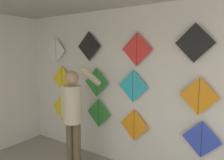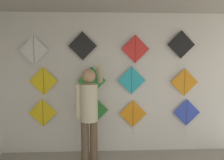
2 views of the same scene
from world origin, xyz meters
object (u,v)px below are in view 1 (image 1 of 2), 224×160
Objects in this scene: kite_4 at (62,79)px; kite_11 at (195,43)px; kite_0 at (62,107)px; kite_7 at (199,96)px; shopkeeper at (73,111)px; kite_3 at (201,142)px; kite_1 at (99,113)px; kite_10 at (137,49)px; kite_6 at (133,86)px; kite_2 at (134,127)px; kite_8 at (56,50)px; kite_9 at (89,46)px; kite_5 at (96,82)px.

kite_4 is 2.79m from kite_11.
kite_0 is 1.00× the size of kite_7.
shopkeeper is 2.44× the size of kite_3.
kite_1 is 1.00× the size of kite_10.
kite_6 is at bearing 180.00° from kite_11.
kite_0 is 1.00× the size of kite_6.
kite_0 reaches higher than kite_2.
kite_10 is (0.06, 0.00, 0.62)m from kite_6.
kite_7 is (2.83, 0.00, 0.59)m from kite_0.
kite_8 is 1.00× the size of kite_11.
kite_3 is 1.38× the size of kite_8.
kite_2 is 1.32m from kite_10.
kite_8 is 2.87m from kite_11.
kite_6 is at bearing 180.00° from kite_7.
kite_1 is at bearing 79.35° from shopkeeper.
kite_0 is at bearing 180.00° from kite_7.
kite_9 is 1.00× the size of kite_11.
shopkeeper is at bearing -161.43° from kite_11.
kite_6 is (1.73, 0.00, 0.01)m from kite_4.
kite_0 is at bearing 179.98° from kite_2.
shopkeeper is at bearing -32.35° from kite_0.
kite_9 is at bearing 180.00° from kite_11.
shopkeeper is 2.69× the size of kite_2.
kite_11 reaches higher than kite_8.
kite_4 is 1.00× the size of kite_6.
kite_5 reaches higher than kite_7.
kite_5 is (0.03, 0.60, 0.43)m from shopkeeper.
kite_0 is 2.90m from kite_3.
kite_1 is 1.00× the size of kite_8.
shopkeeper is 3.36× the size of kite_5.
kite_7 is at bearing 0.00° from kite_10.
kite_9 is at bearing 180.00° from kite_1.
kite_4 is at bearing 180.00° from kite_11.
kite_7 is at bearing 0.00° from kite_9.
kite_1 is at bearing 0.00° from kite_4.
shopkeeper is 3.36× the size of kite_1.
kite_11 reaches higher than kite_10.
kite_9 is at bearing 180.00° from kite_7.
kite_4 is (-2.86, 0.00, 0.70)m from kite_3.
kite_6 reaches higher than kite_3.
kite_2 is (1.80, -0.00, -0.07)m from kite_0.
kite_8 is (-0.13, 0.00, 1.23)m from kite_0.
kite_0 is 0.73× the size of kite_3.
kite_2 is 1.25× the size of kite_6.
kite_0 is 1.00× the size of kite_8.
kite_7 is 2.15m from kite_9.
kite_6 reaches higher than kite_0.
kite_5 is at bearing 0.00° from kite_0.
kite_10 is (1.79, 0.00, 0.62)m from kite_4.
kite_9 is at bearing 99.81° from shopkeeper.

